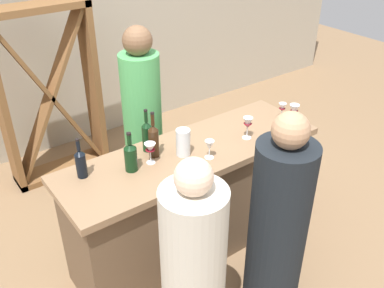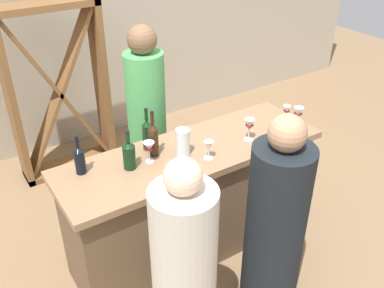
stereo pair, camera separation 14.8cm
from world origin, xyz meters
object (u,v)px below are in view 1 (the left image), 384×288
wine_bottle_center_amber_brown (154,140)px  water_pitcher (183,142)px  wine_glass_near_left (209,146)px  wine_glass_near_right (248,124)px  wine_rack (50,96)px  wine_bottle_second_left_dark_green (131,156)px  person_right_guest (143,129)px  wine_glass_far_center (150,149)px  person_center_guest (193,275)px  wine_glass_near_center (294,111)px  wine_bottle_second_right_dark_green (147,135)px  wine_glass_far_left (282,108)px  person_left_guest (279,220)px  wine_bottle_leftmost_near_black (81,163)px

wine_bottle_center_amber_brown → water_pitcher: (0.17, -0.10, -0.03)m
wine_glass_near_left → wine_glass_near_right: bearing=7.1°
wine_bottle_center_amber_brown → wine_glass_near_right: 0.71m
wine_rack → wine_glass_near_right: (0.86, -1.75, 0.20)m
wine_bottle_second_left_dark_green → water_pitcher: (0.38, -0.04, -0.01)m
wine_glass_near_left → person_right_guest: bearing=92.5°
wine_glass_near_left → wine_glass_far_center: bearing=152.7°
wine_bottle_second_left_dark_green → person_center_guest: bearing=-94.3°
wine_glass_near_center → person_right_guest: size_ratio=0.10×
wine_bottle_second_right_dark_green → wine_glass_near_left: 0.44m
wine_rack → wine_glass_near_right: bearing=-63.9°
wine_glass_near_left → wine_glass_far_left: size_ratio=1.00×
water_pitcher → wine_bottle_center_amber_brown: bearing=148.9°
wine_bottle_second_left_dark_green → wine_glass_near_left: 0.53m
wine_bottle_second_right_dark_green → person_left_guest: (0.45, -0.87, -0.38)m
wine_bottle_center_amber_brown → person_center_guest: person_center_guest is taller
wine_bottle_leftmost_near_black → wine_glass_far_left: size_ratio=2.06×
wine_glass_near_right → wine_bottle_leftmost_near_black: bearing=167.7°
wine_bottle_second_left_dark_green → wine_bottle_center_amber_brown: bearing=15.6°
wine_bottle_center_amber_brown → wine_glass_far_center: wine_bottle_center_amber_brown is taller
wine_rack → water_pitcher: wine_rack is taller
wine_glass_far_center → wine_bottle_second_left_dark_green: bearing=179.2°
wine_bottle_second_right_dark_green → person_center_guest: 1.03m
wine_bottle_leftmost_near_black → wine_bottle_center_amber_brown: (0.50, -0.06, 0.02)m
wine_glass_near_left → person_left_guest: bearing=-73.4°
wine_rack → person_left_guest: (0.63, -2.34, -0.18)m
wine_glass_near_center → person_right_guest: person_right_guest is taller
wine_rack → water_pitcher: (0.35, -1.66, 0.18)m
wine_glass_near_left → wine_glass_near_center: wine_glass_near_center is taller
wine_glass_far_left → person_left_guest: person_left_guest is taller
wine_rack → wine_glass_far_left: (1.29, -1.68, 0.17)m
wine_glass_near_center → water_pitcher: 0.96m
wine_bottle_second_right_dark_green → person_right_guest: 0.62m
wine_glass_far_left → person_left_guest: size_ratio=0.09×
wine_glass_near_right → person_center_guest: bearing=-146.5°
wine_bottle_second_left_dark_green → person_center_guest: person_center_guest is taller
wine_bottle_second_left_dark_green → wine_glass_near_left: bearing=-20.3°
wine_bottle_leftmost_near_black → wine_glass_near_center: wine_bottle_leftmost_near_black is taller
wine_bottle_leftmost_near_black → person_left_guest: person_left_guest is taller
wine_bottle_leftmost_near_black → water_pitcher: 0.69m
person_right_guest → person_left_guest: bearing=2.3°
wine_bottle_leftmost_near_black → wine_bottle_second_left_dark_green: 0.31m
wine_glass_near_right → wine_bottle_second_right_dark_green: bearing=157.3°
wine_glass_near_left → wine_glass_near_center: (0.83, 0.00, 0.02)m
person_left_guest → person_right_guest: size_ratio=0.87×
wine_bottle_second_left_dark_green → person_center_guest: 0.85m
wine_bottle_leftmost_near_black → person_left_guest: 1.32m
wine_glass_near_right → person_right_guest: person_right_guest is taller
person_left_guest → person_right_guest: bearing=-7.4°
wine_bottle_center_amber_brown → wine_glass_near_left: size_ratio=2.48×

